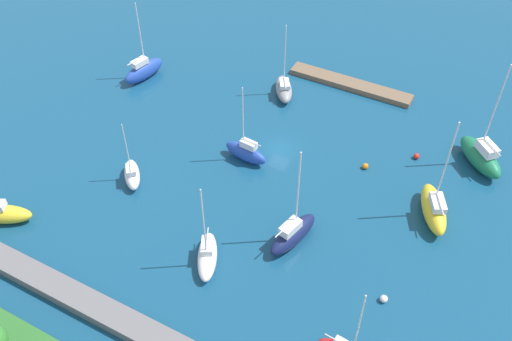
{
  "coord_description": "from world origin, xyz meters",
  "views": [
    {
      "loc": [
        -23.35,
        50.17,
        48.9
      ],
      "look_at": [
        0.0,
        6.47,
        1.5
      ],
      "focal_mm": 39.77,
      "sensor_mm": 36.0,
      "label": 1
    }
  ],
  "objects_px": {
    "pier_dock": "(350,84)",
    "sailboat_navy_near_pier": "(293,233)",
    "sailboat_blue_center_basin": "(144,70)",
    "sailboat_white_outer_mooring": "(132,174)",
    "sailboat_blue_along_channel": "(246,152)",
    "mooring_buoy_red": "(416,156)",
    "sailboat_green_lone_north": "(481,156)",
    "sailboat_gray_far_north": "(284,89)",
    "sailboat_yellow_inner_mooring": "(2,213)",
    "sailboat_yellow_lone_south": "(434,208)",
    "mooring_buoy_white": "(384,299)",
    "mooring_buoy_orange": "(365,166)",
    "sailboat_white_off_beacon": "(207,256)"
  },
  "relations": [
    {
      "from": "sailboat_blue_center_basin",
      "to": "sailboat_white_outer_mooring",
      "type": "bearing_deg",
      "value": -135.65
    },
    {
      "from": "sailboat_navy_near_pier",
      "to": "sailboat_blue_center_basin",
      "type": "relative_size",
      "value": 1.07
    },
    {
      "from": "sailboat_yellow_lone_south",
      "to": "mooring_buoy_white",
      "type": "xyz_separation_m",
      "value": [
        1.15,
        13.41,
        -1.06
      ]
    },
    {
      "from": "sailboat_yellow_inner_mooring",
      "to": "sailboat_yellow_lone_south",
      "type": "bearing_deg",
      "value": 3.49
    },
    {
      "from": "sailboat_yellow_lone_south",
      "to": "mooring_buoy_white",
      "type": "relative_size",
      "value": 16.96
    },
    {
      "from": "sailboat_blue_along_channel",
      "to": "mooring_buoy_red",
      "type": "distance_m",
      "value": 21.76
    },
    {
      "from": "sailboat_white_off_beacon",
      "to": "mooring_buoy_red",
      "type": "distance_m",
      "value": 30.39
    },
    {
      "from": "sailboat_blue_along_channel",
      "to": "sailboat_navy_near_pier",
      "type": "bearing_deg",
      "value": 145.3
    },
    {
      "from": "mooring_buoy_red",
      "to": "sailboat_green_lone_north",
      "type": "bearing_deg",
      "value": -161.17
    },
    {
      "from": "sailboat_gray_far_north",
      "to": "mooring_buoy_red",
      "type": "height_order",
      "value": "sailboat_gray_far_north"
    },
    {
      "from": "sailboat_navy_near_pier",
      "to": "sailboat_blue_along_channel",
      "type": "bearing_deg",
      "value": 63.01
    },
    {
      "from": "sailboat_yellow_lone_south",
      "to": "mooring_buoy_orange",
      "type": "bearing_deg",
      "value": 39.91
    },
    {
      "from": "sailboat_yellow_lone_south",
      "to": "sailboat_white_outer_mooring",
      "type": "distance_m",
      "value": 35.7
    },
    {
      "from": "sailboat_white_outer_mooring",
      "to": "sailboat_gray_far_north",
      "type": "relative_size",
      "value": 0.78
    },
    {
      "from": "sailboat_gray_far_north",
      "to": "mooring_buoy_red",
      "type": "xyz_separation_m",
      "value": [
        -20.94,
        4.31,
        -0.73
      ]
    },
    {
      "from": "sailboat_navy_near_pier",
      "to": "mooring_buoy_orange",
      "type": "relative_size",
      "value": 17.11
    },
    {
      "from": "pier_dock",
      "to": "sailboat_blue_center_basin",
      "type": "xyz_separation_m",
      "value": [
        28.01,
        12.58,
        1.08
      ]
    },
    {
      "from": "sailboat_white_outer_mooring",
      "to": "sailboat_gray_far_north",
      "type": "distance_m",
      "value": 26.03
    },
    {
      "from": "sailboat_blue_along_channel",
      "to": "mooring_buoy_red",
      "type": "height_order",
      "value": "sailboat_blue_along_channel"
    },
    {
      "from": "sailboat_yellow_lone_south",
      "to": "mooring_buoy_orange",
      "type": "xyz_separation_m",
      "value": [
        9.54,
        -4.13,
        -1.09
      ]
    },
    {
      "from": "sailboat_white_outer_mooring",
      "to": "sailboat_green_lone_north",
      "type": "bearing_deg",
      "value": -99.97
    },
    {
      "from": "sailboat_gray_far_north",
      "to": "mooring_buoy_red",
      "type": "bearing_deg",
      "value": -133.64
    },
    {
      "from": "sailboat_yellow_lone_south",
      "to": "sailboat_yellow_inner_mooring",
      "type": "bearing_deg",
      "value": 92.05
    },
    {
      "from": "sailboat_blue_along_channel",
      "to": "sailboat_green_lone_north",
      "type": "height_order",
      "value": "sailboat_green_lone_north"
    },
    {
      "from": "sailboat_green_lone_north",
      "to": "sailboat_blue_along_channel",
      "type": "bearing_deg",
      "value": 70.87
    },
    {
      "from": "mooring_buoy_white",
      "to": "sailboat_navy_near_pier",
      "type": "bearing_deg",
      "value": -13.01
    },
    {
      "from": "sailboat_white_off_beacon",
      "to": "mooring_buoy_orange",
      "type": "distance_m",
      "value": 23.77
    },
    {
      "from": "pier_dock",
      "to": "sailboat_navy_near_pier",
      "type": "height_order",
      "value": "sailboat_navy_near_pier"
    },
    {
      "from": "sailboat_white_outer_mooring",
      "to": "sailboat_green_lone_north",
      "type": "xyz_separation_m",
      "value": [
        -36.62,
        -22.77,
        0.47
      ]
    },
    {
      "from": "pier_dock",
      "to": "sailboat_blue_center_basin",
      "type": "relative_size",
      "value": 1.53
    },
    {
      "from": "sailboat_blue_along_channel",
      "to": "sailboat_white_off_beacon",
      "type": "xyz_separation_m",
      "value": [
        -4.18,
        16.02,
        -0.27
      ]
    },
    {
      "from": "sailboat_blue_along_channel",
      "to": "sailboat_navy_near_pier",
      "type": "relative_size",
      "value": 0.85
    },
    {
      "from": "sailboat_navy_near_pier",
      "to": "sailboat_gray_far_north",
      "type": "distance_m",
      "value": 27.27
    },
    {
      "from": "sailboat_yellow_lone_south",
      "to": "mooring_buoy_red",
      "type": "relative_size",
      "value": 18.35
    },
    {
      "from": "sailboat_white_off_beacon",
      "to": "sailboat_yellow_inner_mooring",
      "type": "bearing_deg",
      "value": -103.35
    },
    {
      "from": "sailboat_white_outer_mooring",
      "to": "mooring_buoy_red",
      "type": "xyz_separation_m",
      "value": [
        -29.41,
        -20.31,
        -0.72
      ]
    },
    {
      "from": "sailboat_gray_far_north",
      "to": "sailboat_blue_center_basin",
      "type": "height_order",
      "value": "sailboat_blue_center_basin"
    },
    {
      "from": "sailboat_blue_center_basin",
      "to": "mooring_buoy_red",
      "type": "height_order",
      "value": "sailboat_blue_center_basin"
    },
    {
      "from": "sailboat_gray_far_north",
      "to": "sailboat_yellow_inner_mooring",
      "type": "height_order",
      "value": "sailboat_yellow_inner_mooring"
    },
    {
      "from": "sailboat_yellow_lone_south",
      "to": "sailboat_green_lone_north",
      "type": "bearing_deg",
      "value": -40.36
    },
    {
      "from": "pier_dock",
      "to": "sailboat_blue_along_channel",
      "type": "height_order",
      "value": "sailboat_blue_along_channel"
    },
    {
      "from": "pier_dock",
      "to": "sailboat_green_lone_north",
      "type": "distance_m",
      "value": 22.1
    },
    {
      "from": "sailboat_gray_far_north",
      "to": "sailboat_yellow_lone_south",
      "type": "bearing_deg",
      "value": -149.6
    },
    {
      "from": "mooring_buoy_orange",
      "to": "sailboat_blue_center_basin",
      "type": "bearing_deg",
      "value": -4.84
    },
    {
      "from": "sailboat_yellow_lone_south",
      "to": "mooring_buoy_orange",
      "type": "relative_size",
      "value": 17.97
    },
    {
      "from": "sailboat_white_outer_mooring",
      "to": "sailboat_navy_near_pier",
      "type": "xyz_separation_m",
      "value": [
        -21.31,
        -0.57,
        0.28
      ]
    },
    {
      "from": "sailboat_gray_far_north",
      "to": "sailboat_blue_center_basin",
      "type": "bearing_deg",
      "value": 74.66
    },
    {
      "from": "pier_dock",
      "to": "sailboat_yellow_inner_mooring",
      "type": "height_order",
      "value": "sailboat_yellow_inner_mooring"
    },
    {
      "from": "sailboat_blue_center_basin",
      "to": "mooring_buoy_red",
      "type": "bearing_deg",
      "value": -75.71
    },
    {
      "from": "mooring_buoy_white",
      "to": "mooring_buoy_orange",
      "type": "distance_m",
      "value": 19.44
    }
  ]
}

